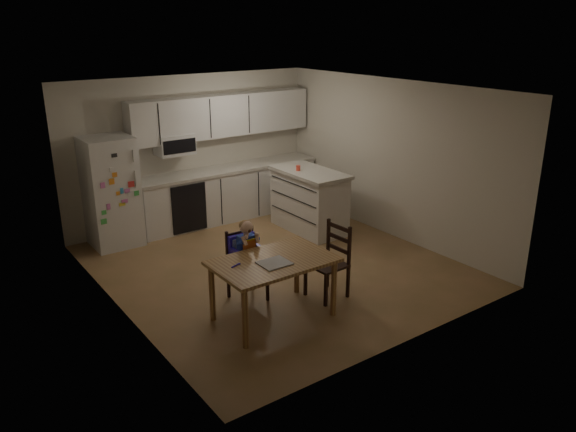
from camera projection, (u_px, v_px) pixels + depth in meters
The scene contains 10 objects.
room at pixel (255, 174), 8.01m from camera, with size 4.52×5.01×2.51m.
refrigerator at pixel (111, 192), 8.56m from camera, with size 0.72×0.70×1.70m, color silver.
kitchen_run at pixel (225, 169), 9.75m from camera, with size 3.37×0.62×2.15m.
kitchen_island at pixel (309, 200), 9.29m from camera, with size 0.72×1.38×1.02m.
red_cup at pixel (298, 168), 9.11m from camera, with size 0.07×0.07×0.09m, color red.
dining_table at pixel (273, 268), 6.45m from camera, with size 1.38×0.89×0.74m.
napkin at pixel (274, 263), 6.31m from camera, with size 0.34×0.29×0.01m, color #BCBCC1.
toddler_spoon at pixel (235, 266), 6.24m from camera, with size 0.02×0.02×0.12m, color #2F1DC2.
chair_booster at pixel (245, 251), 6.92m from camera, with size 0.40×0.40×1.05m.
chair_side at pixel (333, 255), 7.05m from camera, with size 0.44×0.44×0.95m.
Camera 1 is at (-4.15, -6.08, 3.33)m, focal length 35.00 mm.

